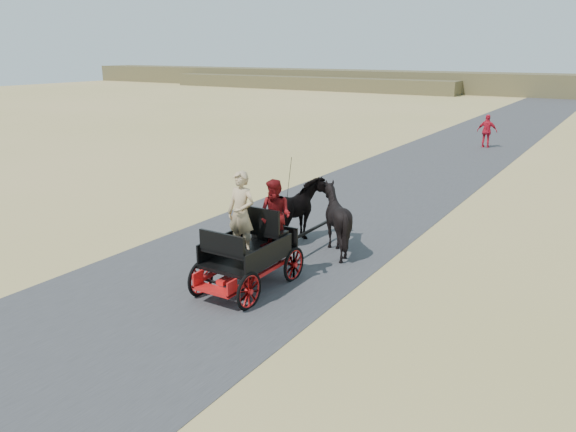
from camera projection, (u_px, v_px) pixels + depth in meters
The scene contains 10 objects.
ground at pixel (133, 319), 10.72m from camera, with size 140.00×140.00×0.00m, color tan.
road at pixel (133, 319), 10.72m from camera, with size 6.00×140.00×0.01m, color #38383A.
ridge_far at pixel (563, 86), 60.81m from camera, with size 140.00×6.00×2.40m, color brown.
ridge_near at pixel (305, 83), 72.90m from camera, with size 40.00×4.00×1.60m, color brown.
carriage at pixel (249, 271), 12.08m from camera, with size 1.30×2.40×0.72m, color black, non-canonical shape.
horse_left at pixel (298, 213), 14.66m from camera, with size 0.91×2.01×1.70m, color black.
horse_right at pixel (336, 219), 14.10m from camera, with size 1.37×1.54×1.70m, color black.
driver_man at pixel (241, 213), 11.86m from camera, with size 0.66×0.43×1.80m, color tan.
passenger_woman at pixel (275, 216), 12.08m from camera, with size 0.77×0.60×1.58m, color #660C0F.
pedestrian at pixel (487, 131), 29.26m from camera, with size 1.01×0.42×1.73m, color red.
Camera 1 is at (7.67, -6.67, 4.94)m, focal length 35.00 mm.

